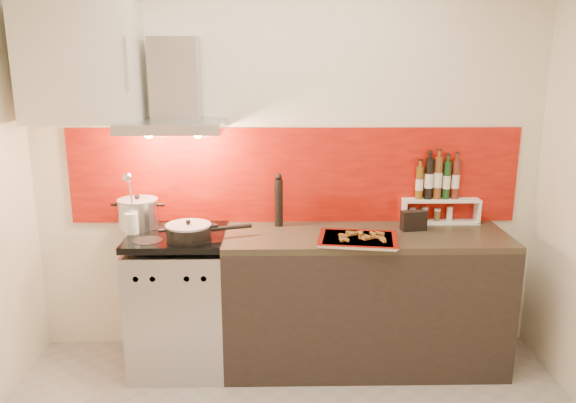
{
  "coord_description": "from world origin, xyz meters",
  "views": [
    {
      "loc": [
        -0.06,
        -2.29,
        1.97
      ],
      "look_at": [
        0.0,
        0.95,
        1.15
      ],
      "focal_mm": 35.0,
      "sensor_mm": 36.0,
      "label": 1
    }
  ],
  "objects_px": {
    "saute_pan": "(190,232)",
    "pepper_mill": "(279,201)",
    "range_stove": "(180,302)",
    "stock_pot": "(138,213)",
    "counter": "(364,299)",
    "baking_tray": "(358,239)"
  },
  "relations": [
    {
      "from": "stock_pot",
      "to": "baking_tray",
      "type": "distance_m",
      "value": 1.43
    },
    {
      "from": "baking_tray",
      "to": "range_stove",
      "type": "bearing_deg",
      "value": 172.27
    },
    {
      "from": "saute_pan",
      "to": "pepper_mill",
      "type": "relative_size",
      "value": 1.46
    },
    {
      "from": "range_stove",
      "to": "saute_pan",
      "type": "height_order",
      "value": "saute_pan"
    },
    {
      "from": "counter",
      "to": "pepper_mill",
      "type": "bearing_deg",
      "value": 161.71
    },
    {
      "from": "range_stove",
      "to": "baking_tray",
      "type": "distance_m",
      "value": 1.23
    },
    {
      "from": "range_stove",
      "to": "counter",
      "type": "height_order",
      "value": "range_stove"
    },
    {
      "from": "range_stove",
      "to": "pepper_mill",
      "type": "height_order",
      "value": "pepper_mill"
    },
    {
      "from": "baking_tray",
      "to": "counter",
      "type": "bearing_deg",
      "value": 65.0
    },
    {
      "from": "counter",
      "to": "baking_tray",
      "type": "xyz_separation_m",
      "value": [
        -0.07,
        -0.16,
        0.47
      ]
    },
    {
      "from": "range_stove",
      "to": "stock_pot",
      "type": "xyz_separation_m",
      "value": [
        -0.27,
        0.14,
        0.56
      ]
    },
    {
      "from": "counter",
      "to": "saute_pan",
      "type": "height_order",
      "value": "saute_pan"
    },
    {
      "from": "counter",
      "to": "baking_tray",
      "type": "relative_size",
      "value": 3.42
    },
    {
      "from": "range_stove",
      "to": "counter",
      "type": "xyz_separation_m",
      "value": [
        1.2,
        0.0,
        0.01
      ]
    },
    {
      "from": "range_stove",
      "to": "pepper_mill",
      "type": "relative_size",
      "value": 2.57
    },
    {
      "from": "saute_pan",
      "to": "baking_tray",
      "type": "xyz_separation_m",
      "value": [
        1.02,
        -0.03,
        -0.04
      ]
    },
    {
      "from": "pepper_mill",
      "to": "baking_tray",
      "type": "height_order",
      "value": "pepper_mill"
    },
    {
      "from": "counter",
      "to": "stock_pot",
      "type": "xyz_separation_m",
      "value": [
        -1.47,
        0.13,
        0.56
      ]
    },
    {
      "from": "stock_pot",
      "to": "baking_tray",
      "type": "height_order",
      "value": "stock_pot"
    },
    {
      "from": "pepper_mill",
      "to": "range_stove",
      "type": "bearing_deg",
      "value": -163.72
    },
    {
      "from": "pepper_mill",
      "to": "baking_tray",
      "type": "distance_m",
      "value": 0.61
    },
    {
      "from": "saute_pan",
      "to": "baking_tray",
      "type": "distance_m",
      "value": 1.02
    }
  ]
}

